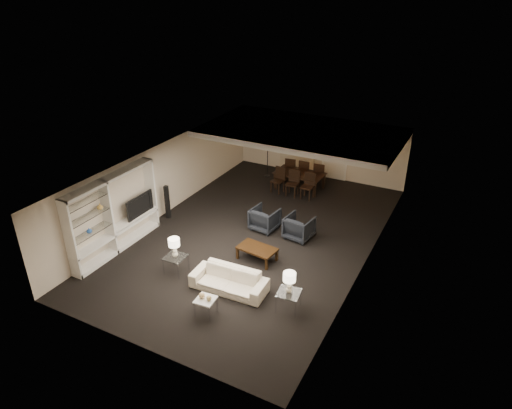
{
  "coord_description": "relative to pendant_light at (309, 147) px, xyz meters",
  "views": [
    {
      "loc": [
        5.77,
        -11.09,
        7.45
      ],
      "look_at": [
        0.0,
        0.0,
        1.1
      ],
      "focal_mm": 32.0,
      "sensor_mm": 36.0,
      "label": 1
    }
  ],
  "objects": [
    {
      "name": "armchair_right",
      "position": [
        0.96,
        -3.0,
        -1.55
      ],
      "size": [
        0.9,
        0.92,
        0.75
      ],
      "primitive_type": "imported",
      "rotation": [
        0.0,
        0.0,
        3.01
      ],
      "color": "black",
      "rests_on": "floor"
    },
    {
      "name": "sofa",
      "position": [
        0.36,
        -6.3,
        -1.63
      ],
      "size": [
        2.05,
        0.88,
        0.59
      ],
      "primitive_type": "imported",
      "rotation": [
        0.0,
        0.0,
        0.05
      ],
      "color": "beige",
      "rests_on": "floor"
    },
    {
      "name": "chair_fm",
      "position": [
        -0.46,
        1.03,
        -1.43
      ],
      "size": [
        0.45,
        0.45,
        0.97
      ],
      "primitive_type": null,
      "rotation": [
        0.0,
        0.0,
        3.14
      ],
      "color": "black",
      "rests_on": "floor"
    },
    {
      "name": "gold_gourd_a",
      "position": [
        0.26,
        -7.4,
        -1.39
      ],
      "size": [
        0.15,
        0.15,
        0.15
      ],
      "primitive_type": "sphere",
      "color": "#E2B877",
      "rests_on": "marble_table"
    },
    {
      "name": "door",
      "position": [
        0.4,
        1.97,
        -0.87
      ],
      "size": [
        0.9,
        0.05,
        2.1
      ],
      "primitive_type": "cube",
      "color": "silver",
      "rests_on": "wall_back"
    },
    {
      "name": "ceiling_soffit",
      "position": [
        -0.3,
        0.0,
        0.48
      ],
      "size": [
        7.0,
        4.0,
        0.2
      ],
      "primitive_type": "cube",
      "color": "silver",
      "rests_on": "ceiling"
    },
    {
      "name": "media_unit",
      "position": [
        -3.61,
        -6.1,
        -0.74
      ],
      "size": [
        0.38,
        3.4,
        2.35
      ],
      "primitive_type": null,
      "color": "white",
      "rests_on": "wall_left"
    },
    {
      "name": "vase_blue",
      "position": [
        -3.61,
        -7.09,
        -0.78
      ],
      "size": [
        0.15,
        0.15,
        0.16
      ],
      "primitive_type": "imported",
      "color": "blue",
      "rests_on": "media_unit"
    },
    {
      "name": "floor_speaker",
      "position": [
        -3.5,
        -3.82,
        -1.33
      ],
      "size": [
        0.15,
        0.15,
        1.18
      ],
      "primitive_type": "cube",
      "rotation": [
        0.0,
        0.0,
        0.14
      ],
      "color": "black",
      "rests_on": "floor"
    },
    {
      "name": "curtains",
      "position": [
        -1.2,
        1.92,
        -0.72
      ],
      "size": [
        1.5,
        0.12,
        2.4
      ],
      "primitive_type": "cube",
      "color": "beige",
      "rests_on": "wall_back"
    },
    {
      "name": "wall_front",
      "position": [
        -0.3,
        -9.0,
        -0.67
      ],
      "size": [
        7.0,
        0.02,
        2.5
      ],
      "primitive_type": "cube",
      "color": "beige",
      "rests_on": "ground"
    },
    {
      "name": "gold_gourd_b",
      "position": [
        0.46,
        -7.4,
        -1.4
      ],
      "size": [
        0.13,
        0.13,
        0.13
      ],
      "primitive_type": "sphere",
      "color": "tan",
      "rests_on": "marble_table"
    },
    {
      "name": "table_lamp_right",
      "position": [
        2.06,
        -6.3,
        -1.12
      ],
      "size": [
        0.35,
        0.35,
        0.57
      ],
      "primitive_type": null,
      "rotation": [
        0.0,
        0.0,
        -0.13
      ],
      "color": "silver",
      "rests_on": "side_table_right"
    },
    {
      "name": "chair_fl",
      "position": [
        -1.06,
        1.03,
        -1.43
      ],
      "size": [
        0.5,
        0.5,
        0.97
      ],
      "primitive_type": null,
      "rotation": [
        0.0,
        0.0,
        3.26
      ],
      "color": "black",
      "rests_on": "floor"
    },
    {
      "name": "television",
      "position": [
        -3.58,
        -5.16,
        -0.84
      ],
      "size": [
        1.13,
        0.15,
        0.65
      ],
      "primitive_type": "imported",
      "rotation": [
        0.0,
        0.0,
        1.57
      ],
      "color": "black",
      "rests_on": "media_unit"
    },
    {
      "name": "floor_lamp",
      "position": [
        -2.09,
        0.95,
        -1.12
      ],
      "size": [
        0.23,
        0.23,
        1.6
      ],
      "primitive_type": null,
      "rotation": [
        0.0,
        0.0,
        -0.0
      ],
      "color": "black",
      "rests_on": "floor"
    },
    {
      "name": "chair_fr",
      "position": [
        0.14,
        1.03,
        -1.43
      ],
      "size": [
        0.49,
        0.49,
        0.97
      ],
      "primitive_type": null,
      "rotation": [
        0.0,
        0.0,
        3.23
      ],
      "color": "black",
      "rests_on": "floor"
    },
    {
      "name": "painting",
      "position": [
        1.8,
        1.96,
        -0.37
      ],
      "size": [
        0.95,
        0.04,
        0.65
      ],
      "primitive_type": "cube",
      "color": "#142D38",
      "rests_on": "wall_back"
    },
    {
      "name": "chair_nl",
      "position": [
        -1.06,
        -0.27,
        -1.43
      ],
      "size": [
        0.51,
        0.51,
        0.97
      ],
      "primitive_type": null,
      "rotation": [
        0.0,
        0.0,
        -0.13
      ],
      "color": "black",
      "rests_on": "floor"
    },
    {
      "name": "armchair_left",
      "position": [
        -0.24,
        -3.0,
        -1.55
      ],
      "size": [
        0.89,
        0.91,
        0.75
      ],
      "primitive_type": "imported",
      "rotation": [
        0.0,
        0.0,
        3.03
      ],
      "color": "black",
      "rests_on": "floor"
    },
    {
      "name": "marble_table",
      "position": [
        0.36,
        -7.4,
        -1.69
      ],
      "size": [
        0.5,
        0.5,
        0.46
      ],
      "primitive_type": null,
      "rotation": [
        0.0,
        0.0,
        0.08
      ],
      "color": "silver",
      "rests_on": "floor"
    },
    {
      "name": "wall_right",
      "position": [
        3.2,
        -3.5,
        -0.67
      ],
      "size": [
        0.02,
        11.0,
        2.5
      ],
      "primitive_type": "cube",
      "color": "beige",
      "rests_on": "ground"
    },
    {
      "name": "table_lamp_left",
      "position": [
        -1.34,
        -6.3,
        -1.12
      ],
      "size": [
        0.34,
        0.34,
        0.57
      ],
      "primitive_type": null,
      "rotation": [
        0.0,
        0.0,
        -0.09
      ],
      "color": "#ECE3C7",
      "rests_on": "side_table_left"
    },
    {
      "name": "wall_left",
      "position": [
        -3.8,
        -3.5,
        -0.67
      ],
      "size": [
        0.02,
        11.0,
        2.5
      ],
      "primitive_type": "cube",
      "color": "beige",
      "rests_on": "ground"
    },
    {
      "name": "ceiling",
      "position": [
        -0.3,
        -3.5,
        0.58
      ],
      "size": [
        7.0,
        11.0,
        0.02
      ],
      "primitive_type": "cube",
      "color": "silver",
      "rests_on": "ground"
    },
    {
      "name": "wall_back",
      "position": [
        -0.3,
        2.0,
        -0.67
      ],
      "size": [
        7.0,
        0.02,
        2.5
      ],
      "primitive_type": "cube",
      "color": "beige",
      "rests_on": "ground"
    },
    {
      "name": "floor",
      "position": [
        -0.3,
        -3.5,
        -1.92
      ],
      "size": [
        11.0,
        11.0,
        0.0
      ],
      "primitive_type": "plane",
      "color": "black",
      "rests_on": "ground"
    },
    {
      "name": "chair_nm",
      "position": [
        -0.46,
        -0.27,
        -1.43
      ],
      "size": [
        0.47,
        0.47,
        0.97
      ],
      "primitive_type": null,
      "rotation": [
        0.0,
        0.0,
        0.04
      ],
      "color": "black",
      "rests_on": "floor"
    },
    {
      "name": "side_table_left",
      "position": [
        -1.34,
        -6.3,
        -1.66
      ],
      "size": [
        0.56,
        0.56,
        0.52
      ],
      "primitive_type": null,
      "rotation": [
        0.0,
        0.0,
        0.02
      ],
      "color": "silver",
      "rests_on": "floor"
    },
    {
      "name": "vase_amber",
      "position": [
        -3.61,
        -6.58,
        -0.27
      ],
      "size": [
        0.17,
        0.17,
        0.18
      ],
      "primitive_type": "imported",
      "color": "gold",
      "rests_on": "media_unit"
    },
    {
      "name": "pendant_light",
      "position": [
        0.0,
        0.0,
        0.0
      ],
      "size": [
        0.52,
        0.52,
        0.24
      ],
      "primitive_type": "cylinder",
      "color": "#D8591E",
      "rests_on": "ceiling_soffit"
    },
    {
      "name": "dining_table",
      "position": [
        -0.46,
        0.38,
        -1.59
      ],
      "size": [
        1.89,
        1.1,
        0.65
      ],
      "primitive_type": "imported",
      "rotation": [
        0.0,
        0.0,
        -0.03
      ],
      "color": "black",
      "rests_on": "floor"
    },
    {
      "name": "chair_nr",
      "position": [
        0.14,
        -0.27,
        -1.43
      ],
      "size": [
        0.47,
        0.47,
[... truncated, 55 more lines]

